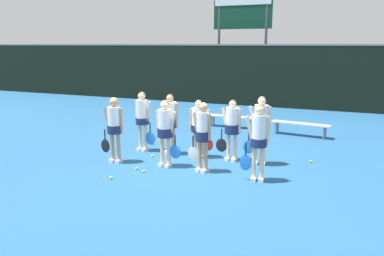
{
  "coord_description": "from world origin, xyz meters",
  "views": [
    {
      "loc": [
        3.61,
        -8.8,
        3.08
      ],
      "look_at": [
        0.01,
        0.05,
        0.94
      ],
      "focal_mm": 35.0,
      "sensor_mm": 36.0,
      "label": 1
    }
  ],
  "objects_px": {
    "tennis_ball_1": "(145,137)",
    "player_0": "(114,124)",
    "scoreboard": "(242,24)",
    "tennis_ball_7": "(144,171)",
    "player_2": "(203,132)",
    "player_5": "(170,119)",
    "bench_far": "(231,118)",
    "tennis_ball_4": "(219,144)",
    "player_3": "(258,136)",
    "tennis_ball_0": "(137,168)",
    "tennis_ball_2": "(154,143)",
    "player_1": "(165,127)",
    "player_6": "(199,124)",
    "tennis_ball_3": "(311,161)",
    "player_4": "(142,116)",
    "bench_courtside": "(300,125)",
    "tennis_ball_5": "(111,178)",
    "tennis_ball_6": "(152,156)",
    "player_7": "(232,125)",
    "player_8": "(261,124)"
  },
  "relations": [
    {
      "from": "scoreboard",
      "to": "tennis_ball_4",
      "type": "distance_m",
      "value": 9.84
    },
    {
      "from": "tennis_ball_4",
      "to": "tennis_ball_6",
      "type": "bearing_deg",
      "value": -125.28
    },
    {
      "from": "player_4",
      "to": "player_7",
      "type": "bearing_deg",
      "value": 8.34
    },
    {
      "from": "tennis_ball_0",
      "to": "tennis_ball_7",
      "type": "xyz_separation_m",
      "value": [
        0.28,
        -0.13,
        -0.0
      ]
    },
    {
      "from": "scoreboard",
      "to": "player_3",
      "type": "bearing_deg",
      "value": -73.17
    },
    {
      "from": "tennis_ball_3",
      "to": "tennis_ball_5",
      "type": "relative_size",
      "value": 0.98
    },
    {
      "from": "player_2",
      "to": "tennis_ball_2",
      "type": "xyz_separation_m",
      "value": [
        -2.31,
        1.81,
        -0.98
      ]
    },
    {
      "from": "tennis_ball_6",
      "to": "tennis_ball_0",
      "type": "bearing_deg",
      "value": -82.39
    },
    {
      "from": "bench_courtside",
      "to": "tennis_ball_5",
      "type": "xyz_separation_m",
      "value": [
        -3.6,
        -6.04,
        -0.35
      ]
    },
    {
      "from": "player_4",
      "to": "tennis_ball_4",
      "type": "relative_size",
      "value": 26.29
    },
    {
      "from": "tennis_ball_2",
      "to": "tennis_ball_6",
      "type": "height_order",
      "value": "tennis_ball_2"
    },
    {
      "from": "bench_courtside",
      "to": "player_7",
      "type": "relative_size",
      "value": 1.21
    },
    {
      "from": "bench_courtside",
      "to": "tennis_ball_0",
      "type": "height_order",
      "value": "bench_courtside"
    },
    {
      "from": "bench_far",
      "to": "tennis_ball_4",
      "type": "relative_size",
      "value": 26.75
    },
    {
      "from": "scoreboard",
      "to": "bench_far",
      "type": "xyz_separation_m",
      "value": [
        1.28,
        -6.15,
        -3.71
      ]
    },
    {
      "from": "tennis_ball_0",
      "to": "tennis_ball_5",
      "type": "height_order",
      "value": "tennis_ball_5"
    },
    {
      "from": "tennis_ball_5",
      "to": "player_5",
      "type": "bearing_deg",
      "value": 80.69
    },
    {
      "from": "player_6",
      "to": "tennis_ball_3",
      "type": "height_order",
      "value": "player_6"
    },
    {
      "from": "player_2",
      "to": "player_5",
      "type": "distance_m",
      "value": 1.78
    },
    {
      "from": "player_4",
      "to": "tennis_ball_2",
      "type": "height_order",
      "value": "player_4"
    },
    {
      "from": "bench_courtside",
      "to": "player_0",
      "type": "distance_m",
      "value": 6.49
    },
    {
      "from": "player_1",
      "to": "tennis_ball_1",
      "type": "height_order",
      "value": "player_1"
    },
    {
      "from": "player_3",
      "to": "player_5",
      "type": "height_order",
      "value": "player_3"
    },
    {
      "from": "bench_courtside",
      "to": "tennis_ball_5",
      "type": "height_order",
      "value": "bench_courtside"
    },
    {
      "from": "tennis_ball_4",
      "to": "tennis_ball_2",
      "type": "bearing_deg",
      "value": -160.68
    },
    {
      "from": "tennis_ball_4",
      "to": "tennis_ball_7",
      "type": "distance_m",
      "value": 3.24
    },
    {
      "from": "bench_courtside",
      "to": "player_7",
      "type": "bearing_deg",
      "value": -104.52
    },
    {
      "from": "bench_courtside",
      "to": "tennis_ball_1",
      "type": "bearing_deg",
      "value": -147.41
    },
    {
      "from": "tennis_ball_1",
      "to": "player_0",
      "type": "bearing_deg",
      "value": -77.64
    },
    {
      "from": "player_1",
      "to": "player_6",
      "type": "xyz_separation_m",
      "value": [
        0.49,
        1.07,
        -0.08
      ]
    },
    {
      "from": "bench_far",
      "to": "player_7",
      "type": "xyz_separation_m",
      "value": [
        1.19,
        -4.0,
        0.6
      ]
    },
    {
      "from": "scoreboard",
      "to": "tennis_ball_7",
      "type": "relative_size",
      "value": 82.57
    },
    {
      "from": "player_4",
      "to": "player_7",
      "type": "height_order",
      "value": "player_4"
    },
    {
      "from": "player_4",
      "to": "tennis_ball_6",
      "type": "height_order",
      "value": "player_4"
    },
    {
      "from": "player_1",
      "to": "player_8",
      "type": "bearing_deg",
      "value": 30.3
    },
    {
      "from": "tennis_ball_7",
      "to": "player_6",
      "type": "bearing_deg",
      "value": 65.82
    },
    {
      "from": "player_5",
      "to": "player_8",
      "type": "relative_size",
      "value": 0.96
    },
    {
      "from": "player_3",
      "to": "player_5",
      "type": "distance_m",
      "value": 3.05
    },
    {
      "from": "scoreboard",
      "to": "player_7",
      "type": "height_order",
      "value": "scoreboard"
    },
    {
      "from": "bench_courtside",
      "to": "tennis_ball_2",
      "type": "bearing_deg",
      "value": -137.79
    },
    {
      "from": "tennis_ball_1",
      "to": "tennis_ball_7",
      "type": "relative_size",
      "value": 1.0
    },
    {
      "from": "player_5",
      "to": "player_6",
      "type": "distance_m",
      "value": 0.88
    },
    {
      "from": "player_5",
      "to": "player_0",
      "type": "bearing_deg",
      "value": -122.84
    },
    {
      "from": "tennis_ball_0",
      "to": "tennis_ball_4",
      "type": "bearing_deg",
      "value": 68.35
    },
    {
      "from": "player_0",
      "to": "player_1",
      "type": "height_order",
      "value": "player_0"
    },
    {
      "from": "bench_far",
      "to": "tennis_ball_2",
      "type": "bearing_deg",
      "value": -113.83
    },
    {
      "from": "player_6",
      "to": "bench_far",
      "type": "bearing_deg",
      "value": 84.37
    },
    {
      "from": "player_3",
      "to": "player_2",
      "type": "bearing_deg",
      "value": 162.97
    },
    {
      "from": "tennis_ball_3",
      "to": "tennis_ball_5",
      "type": "xyz_separation_m",
      "value": [
        -4.22,
        -3.07,
        0.0
      ]
    },
    {
      "from": "player_3",
      "to": "tennis_ball_6",
      "type": "distance_m",
      "value": 3.36
    }
  ]
}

